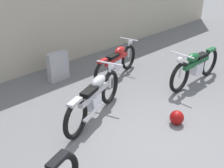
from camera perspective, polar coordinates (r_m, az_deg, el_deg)
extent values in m
plane|color=slate|center=(5.09, 9.64, -11.83)|extent=(40.00, 40.00, 0.00)
cube|color=#B2A893|center=(7.56, -17.98, 14.96)|extent=(18.00, 0.30, 3.53)
cube|color=#9E9EA3|center=(7.19, -11.10, 3.55)|extent=(0.55, 0.22, 0.75)
sphere|color=maroon|center=(5.56, 13.24, -6.76)|extent=(0.28, 0.28, 0.28)
torus|color=black|center=(7.76, 3.39, 5.53)|extent=(0.70, 0.24, 0.69)
torus|color=black|center=(6.75, -1.94, 2.23)|extent=(0.70, 0.24, 0.69)
cube|color=silver|center=(7.20, 0.71, 4.02)|extent=(0.34, 0.26, 0.27)
cube|color=#B21919|center=(7.18, 0.92, 5.26)|extent=(0.97, 0.32, 0.11)
ellipsoid|color=#B21919|center=(7.26, 1.64, 6.93)|extent=(0.45, 0.28, 0.19)
cube|color=black|center=(7.00, 0.19, 5.77)|extent=(0.41, 0.25, 0.08)
cube|color=#B21919|center=(6.62, -1.99, 4.78)|extent=(0.32, 0.18, 0.06)
cylinder|color=silver|center=(7.67, 3.45, 7.35)|extent=(0.05, 0.05, 0.52)
cylinder|color=silver|center=(7.59, 3.50, 9.22)|extent=(0.16, 0.54, 0.03)
sphere|color=silver|center=(7.68, 3.76, 8.68)|extent=(0.13, 0.13, 0.13)
cylinder|color=silver|center=(7.02, 0.68, 2.82)|extent=(0.66, 0.21, 0.06)
torus|color=black|center=(6.66, 13.79, 1.33)|extent=(0.75, 0.10, 0.75)
torus|color=black|center=(7.79, 19.41, 4.29)|extent=(0.75, 0.10, 0.75)
cube|color=silver|center=(7.25, 17.04, 3.19)|extent=(0.33, 0.21, 0.29)
cube|color=#145128|center=(7.15, 17.01, 4.28)|extent=(1.05, 0.11, 0.12)
ellipsoid|color=#145128|center=(6.93, 16.43, 5.31)|extent=(0.45, 0.21, 0.20)
cube|color=black|center=(7.25, 17.88, 5.61)|extent=(0.41, 0.19, 0.08)
cube|color=#145128|center=(7.67, 19.80, 6.69)|extent=(0.33, 0.12, 0.06)
cylinder|color=silver|center=(6.55, 14.05, 3.55)|extent=(0.06, 0.06, 0.56)
cylinder|color=silver|center=(6.45, 14.33, 5.85)|extent=(0.04, 0.59, 0.04)
sphere|color=silver|center=(6.42, 13.83, 4.83)|extent=(0.14, 0.14, 0.14)
cylinder|color=silver|center=(7.49, 16.96, 3.38)|extent=(0.72, 0.07, 0.06)
cube|color=black|center=(3.61, -11.16, -15.13)|extent=(0.36, 0.23, 0.06)
torus|color=black|center=(6.02, -0.48, -0.65)|extent=(0.73, 0.34, 0.75)
torus|color=black|center=(4.99, -7.48, -7.20)|extent=(0.73, 0.34, 0.75)
cube|color=silver|center=(5.44, -3.90, -3.68)|extent=(0.38, 0.30, 0.29)
cube|color=#ADADB2|center=(5.40, -3.69, -1.93)|extent=(1.02, 0.46, 0.12)
ellipsoid|color=#ADADB2|center=(5.46, -2.82, 0.60)|extent=(0.49, 0.35, 0.20)
cube|color=black|center=(5.19, -4.71, -1.51)|extent=(0.45, 0.31, 0.08)
cube|color=#ADADB2|center=(4.81, -7.72, -3.75)|extent=(0.35, 0.23, 0.06)
cylinder|color=silver|center=(5.90, -0.49, 1.78)|extent=(0.06, 0.06, 0.56)
cylinder|color=silver|center=(5.79, -0.50, 4.31)|extent=(0.24, 0.57, 0.04)
sphere|color=silver|center=(5.89, -0.15, 3.66)|extent=(0.14, 0.14, 0.14)
cylinder|color=silver|center=(5.27, -3.79, -5.65)|extent=(0.69, 0.30, 0.06)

